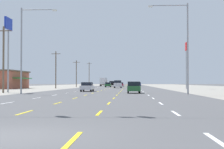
{
  "coord_description": "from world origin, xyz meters",
  "views": [
    {
      "loc": [
        3.14,
        -9.01,
        1.41
      ],
      "look_at": [
        -0.45,
        62.5,
        3.07
      ],
      "focal_mm": 55.7,
      "sensor_mm": 36.0,
      "label": 1
    }
  ],
  "objects": [
    {
      "name": "ground_plane",
      "position": [
        0.0,
        66.0,
        0.0
      ],
      "size": [
        572.0,
        572.0,
        0.0
      ],
      "primitive_type": "plane",
      "color": "#4C4C4F"
    },
    {
      "name": "lot_apron_left",
      "position": [
        -24.75,
        66.0,
        0.0
      ],
      "size": [
        28.0,
        440.0,
        0.01
      ],
      "primitive_type": "cube",
      "color": "gray",
      "rests_on": "ground"
    },
    {
      "name": "lane_markings",
      "position": [
        0.0,
        104.5,
        0.01
      ],
      "size": [
        10.64,
        227.6,
        0.01
      ],
      "color": "white",
      "rests_on": "ground"
    },
    {
      "name": "signal_span_wire",
      "position": [
        -0.37,
        9.21,
        5.59
      ],
      "size": [
        26.44,
        0.53,
        9.66
      ],
      "color": "brown",
      "rests_on": "ground"
    },
    {
      "name": "hatchback_inner_right_nearest",
      "position": [
        3.72,
        37.1,
        0.78
      ],
      "size": [
        1.72,
        3.9,
        1.54
      ],
      "color": "#235B2D",
      "rests_on": "ground"
    },
    {
      "name": "sedan_inner_left_near",
      "position": [
        -3.51,
        45.35,
        0.76
      ],
      "size": [
        1.8,
        4.5,
        1.46
      ],
      "color": "silver",
      "rests_on": "ground"
    },
    {
      "name": "suv_center_turn_mid",
      "position": [
        0.1,
        82.09,
        1.03
      ],
      "size": [
        1.98,
        4.9,
        1.98
      ],
      "color": "silver",
      "rests_on": "ground"
    },
    {
      "name": "sedan_inner_left_midfar",
      "position": [
        -3.5,
        98.64,
        0.76
      ],
      "size": [
        1.8,
        4.5,
        1.46
      ],
      "color": "#235B2D",
      "rests_on": "ground"
    },
    {
      "name": "sedan_center_turn_far",
      "position": [
        0.13,
        114.16,
        0.76
      ],
      "size": [
        1.8,
        4.5,
        1.46
      ],
      "color": "maroon",
      "rests_on": "ground"
    },
    {
      "name": "hatchback_inner_right_farther",
      "position": [
        3.37,
        121.26,
        0.78
      ],
      "size": [
        1.72,
        3.9,
        1.54
      ],
      "color": "#B28C33",
      "rests_on": "ground"
    },
    {
      "name": "suv_inner_left_farthest",
      "position": [
        -3.45,
        122.17,
        1.03
      ],
      "size": [
        1.98,
        4.9,
        1.98
      ],
      "color": "black",
      "rests_on": "ground"
    },
    {
      "name": "box_truck_far_left_distant_a",
      "position": [
        -6.84,
        124.03,
        1.84
      ],
      "size": [
        2.4,
        7.2,
        3.23
      ],
      "color": "#B28C33",
      "rests_on": "ground"
    },
    {
      "name": "hatchback_far_right_distant_b",
      "position": [
        6.82,
        129.48,
        0.78
      ],
      "size": [
        1.72,
        3.9,
        1.54
      ],
      "color": "navy",
      "rests_on": "ground"
    },
    {
      "name": "pole_sign_left_row_1",
      "position": [
        -14.23,
        39.84,
        8.36
      ],
      "size": [
        0.24,
        2.71,
        10.72
      ],
      "color": "gray",
      "rests_on": "ground"
    },
    {
      "name": "pole_sign_right_row_2",
      "position": [
        15.61,
        67.65,
        7.55
      ],
      "size": [
        0.24,
        1.81,
        10.22
      ],
      "color": "gray",
      "rests_on": "ground"
    },
    {
      "name": "streetlight_left_row_0",
      "position": [
        -9.71,
        32.98,
        6.15
      ],
      "size": [
        4.48,
        0.26,
        10.64
      ],
      "color": "gray",
      "rests_on": "ground"
    },
    {
      "name": "streetlight_right_row_0",
      "position": [
        9.67,
        32.98,
        6.37
      ],
      "size": [
        4.82,
        0.26,
        10.99
      ],
      "color": "gray",
      "rests_on": "ground"
    },
    {
      "name": "utility_pole_left_row_0",
      "position": [
        -14.19,
        37.88,
        4.77
      ],
      "size": [
        2.2,
        0.26,
        9.15
      ],
      "color": "brown",
      "rests_on": "ground"
    },
    {
      "name": "utility_pole_left_row_1",
      "position": [
        -14.48,
        73.26,
        4.65
      ],
      "size": [
        2.2,
        0.26,
        8.91
      ],
      "color": "brown",
      "rests_on": "ground"
    },
    {
      "name": "utility_pole_left_row_2",
      "position": [
        -13.38,
        98.32,
        4.35
      ],
      "size": [
        2.2,
        0.26,
        8.32
      ],
      "color": "brown",
      "rests_on": "ground"
    },
    {
      "name": "utility_pole_left_row_3",
      "position": [
        -13.77,
        136.2,
        5.17
      ],
      "size": [
        2.2,
        0.26,
        9.94
      ],
      "color": "brown",
      "rests_on": "ground"
    }
  ]
}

